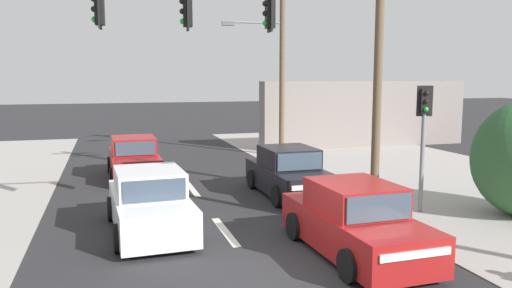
{
  "coord_description": "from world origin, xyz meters",
  "views": [
    {
      "loc": [
        -2.69,
        -8.64,
        3.76
      ],
      "look_at": [
        1.09,
        4.0,
        2.02
      ],
      "focal_mm": 35.0,
      "sensor_mm": 36.0,
      "label": 1
    }
  ],
  "objects_px": {
    "pedestal_signal_right_kerb": "(424,127)",
    "sedan_receding_far": "(289,174)",
    "traffic_signal_mast": "(85,51)",
    "sedan_kerbside_parked": "(355,222)",
    "sedan_crossing_left": "(150,204)",
    "sedan_oncoming_mid": "(134,159)",
    "utility_pole_midground_right": "(379,30)",
    "utility_pole_background_right": "(279,57)"
  },
  "relations": [
    {
      "from": "pedestal_signal_right_kerb",
      "to": "sedan_receding_far",
      "type": "height_order",
      "value": "pedestal_signal_right_kerb"
    },
    {
      "from": "sedan_receding_far",
      "to": "traffic_signal_mast",
      "type": "bearing_deg",
      "value": -151.94
    },
    {
      "from": "traffic_signal_mast",
      "to": "pedestal_signal_right_kerb",
      "type": "relative_size",
      "value": 1.93
    },
    {
      "from": "sedan_kerbside_parked",
      "to": "sedan_crossing_left",
      "type": "height_order",
      "value": "same"
    },
    {
      "from": "traffic_signal_mast",
      "to": "pedestal_signal_right_kerb",
      "type": "xyz_separation_m",
      "value": [
        8.78,
        0.13,
        -1.94
      ]
    },
    {
      "from": "pedestal_signal_right_kerb",
      "to": "sedan_oncoming_mid",
      "type": "bearing_deg",
      "value": 135.01
    },
    {
      "from": "utility_pole_midground_right",
      "to": "utility_pole_background_right",
      "type": "xyz_separation_m",
      "value": [
        0.13,
        9.31,
        -0.44
      ]
    },
    {
      "from": "utility_pole_background_right",
      "to": "sedan_crossing_left",
      "type": "bearing_deg",
      "value": -123.79
    },
    {
      "from": "sedan_crossing_left",
      "to": "traffic_signal_mast",
      "type": "bearing_deg",
      "value": -158.37
    },
    {
      "from": "traffic_signal_mast",
      "to": "pedestal_signal_right_kerb",
      "type": "distance_m",
      "value": 8.99
    },
    {
      "from": "pedestal_signal_right_kerb",
      "to": "sedan_crossing_left",
      "type": "xyz_separation_m",
      "value": [
        -7.45,
        0.4,
        -1.71
      ]
    },
    {
      "from": "pedestal_signal_right_kerb",
      "to": "sedan_oncoming_mid",
      "type": "xyz_separation_m",
      "value": [
        -7.46,
        7.45,
        -1.71
      ]
    },
    {
      "from": "sedan_crossing_left",
      "to": "sedan_receding_far",
      "type": "xyz_separation_m",
      "value": [
        4.63,
        2.65,
        0.0
      ]
    },
    {
      "from": "pedestal_signal_right_kerb",
      "to": "sedan_kerbside_parked",
      "type": "xyz_separation_m",
      "value": [
        -3.38,
        -2.49,
        -1.71
      ]
    },
    {
      "from": "sedan_oncoming_mid",
      "to": "sedan_receding_far",
      "type": "bearing_deg",
      "value": -43.61
    },
    {
      "from": "traffic_signal_mast",
      "to": "sedan_oncoming_mid",
      "type": "height_order",
      "value": "traffic_signal_mast"
    },
    {
      "from": "pedestal_signal_right_kerb",
      "to": "sedan_crossing_left",
      "type": "distance_m",
      "value": 7.66
    },
    {
      "from": "utility_pole_midground_right",
      "to": "sedan_crossing_left",
      "type": "distance_m",
      "value": 8.31
    },
    {
      "from": "utility_pole_midground_right",
      "to": "pedestal_signal_right_kerb",
      "type": "relative_size",
      "value": 2.78
    },
    {
      "from": "utility_pole_midground_right",
      "to": "sedan_receding_far",
      "type": "distance_m",
      "value": 5.23
    },
    {
      "from": "traffic_signal_mast",
      "to": "sedan_receding_far",
      "type": "xyz_separation_m",
      "value": [
        5.96,
        3.17,
        -3.65
      ]
    },
    {
      "from": "utility_pole_midground_right",
      "to": "utility_pole_background_right",
      "type": "distance_m",
      "value": 9.32
    },
    {
      "from": "utility_pole_midground_right",
      "to": "sedan_kerbside_parked",
      "type": "height_order",
      "value": "utility_pole_midground_right"
    },
    {
      "from": "utility_pole_midground_right",
      "to": "utility_pole_background_right",
      "type": "bearing_deg",
      "value": 89.22
    },
    {
      "from": "utility_pole_midground_right",
      "to": "sedan_receding_far",
      "type": "relative_size",
      "value": 2.33
    },
    {
      "from": "utility_pole_background_right",
      "to": "sedan_kerbside_parked",
      "type": "height_order",
      "value": "utility_pole_background_right"
    },
    {
      "from": "utility_pole_background_right",
      "to": "traffic_signal_mast",
      "type": "bearing_deg",
      "value": -127.16
    },
    {
      "from": "utility_pole_midground_right",
      "to": "traffic_signal_mast",
      "type": "distance_m",
      "value": 8.44
    },
    {
      "from": "utility_pole_background_right",
      "to": "sedan_oncoming_mid",
      "type": "bearing_deg",
      "value": -153.94
    },
    {
      "from": "utility_pole_midground_right",
      "to": "utility_pole_background_right",
      "type": "height_order",
      "value": "utility_pole_midground_right"
    },
    {
      "from": "pedestal_signal_right_kerb",
      "to": "sedan_kerbside_parked",
      "type": "height_order",
      "value": "pedestal_signal_right_kerb"
    },
    {
      "from": "traffic_signal_mast",
      "to": "sedan_oncoming_mid",
      "type": "relative_size",
      "value": 1.61
    },
    {
      "from": "sedan_crossing_left",
      "to": "pedestal_signal_right_kerb",
      "type": "bearing_deg",
      "value": -3.04
    },
    {
      "from": "utility_pole_background_right",
      "to": "sedan_crossing_left",
      "type": "relative_size",
      "value": 2.04
    },
    {
      "from": "utility_pole_background_right",
      "to": "utility_pole_midground_right",
      "type": "bearing_deg",
      "value": -90.78
    },
    {
      "from": "utility_pole_background_right",
      "to": "pedestal_signal_right_kerb",
      "type": "bearing_deg",
      "value": -87.76
    },
    {
      "from": "pedestal_signal_right_kerb",
      "to": "sedan_receding_far",
      "type": "bearing_deg",
      "value": 132.88
    },
    {
      "from": "utility_pole_midground_right",
      "to": "sedan_oncoming_mid",
      "type": "height_order",
      "value": "utility_pole_midground_right"
    },
    {
      "from": "utility_pole_midground_right",
      "to": "pedestal_signal_right_kerb",
      "type": "bearing_deg",
      "value": -70.73
    },
    {
      "from": "utility_pole_background_right",
      "to": "sedan_kerbside_parked",
      "type": "xyz_separation_m",
      "value": [
        -2.95,
        -13.39,
        -4.05
      ]
    },
    {
      "from": "sedan_oncoming_mid",
      "to": "sedan_kerbside_parked",
      "type": "height_order",
      "value": "same"
    },
    {
      "from": "utility_pole_background_right",
      "to": "traffic_signal_mast",
      "type": "xyz_separation_m",
      "value": [
        -8.35,
        -11.02,
        -0.4
      ]
    }
  ]
}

